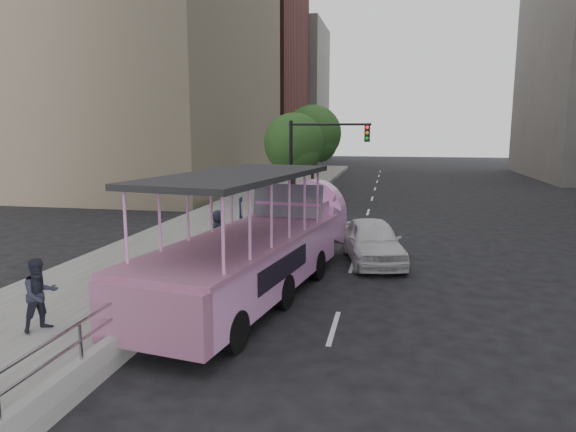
# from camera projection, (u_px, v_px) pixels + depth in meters

# --- Properties ---
(ground) EXTENTS (160.00, 160.00, 0.00)m
(ground) POSITION_uv_depth(u_px,v_px,m) (306.00, 299.00, 14.54)
(ground) COLOR black
(sidewalk) EXTENTS (5.50, 80.00, 0.30)m
(sidewalk) POSITION_uv_depth(u_px,v_px,m) (224.00, 224.00, 25.30)
(sidewalk) COLOR #A0A09A
(sidewalk) RESTS_ON ground
(kerb_wall) EXTENTS (0.24, 30.00, 0.36)m
(kerb_wall) POSITION_uv_depth(u_px,v_px,m) (224.00, 260.00, 17.00)
(kerb_wall) COLOR #A6A6A1
(kerb_wall) RESTS_ON sidewalk
(guardrail) EXTENTS (0.07, 22.00, 0.71)m
(guardrail) POSITION_uv_depth(u_px,v_px,m) (223.00, 240.00, 16.89)
(guardrail) COLOR #A1A0A5
(guardrail) RESTS_ON kerb_wall
(duck_boat) EXTENTS (4.34, 11.17, 3.62)m
(duck_boat) POSITION_uv_depth(u_px,v_px,m) (262.00, 246.00, 15.10)
(duck_boat) COLOR black
(duck_boat) RESTS_ON ground
(car) EXTENTS (2.83, 4.87, 1.56)m
(car) POSITION_uv_depth(u_px,v_px,m) (372.00, 241.00, 18.48)
(car) COLOR white
(car) RESTS_ON ground
(pedestrian_mid) EXTENTS (0.93, 1.00, 1.64)m
(pedestrian_mid) POSITION_uv_depth(u_px,v_px,m) (40.00, 294.00, 11.39)
(pedestrian_mid) COLOR #212431
(pedestrian_mid) RESTS_ON sidewalk
(pedestrian_far) EXTENTS (0.55, 0.81, 1.63)m
(pedestrian_far) POSITION_uv_depth(u_px,v_px,m) (218.00, 232.00, 18.31)
(pedestrian_far) COLOR #212431
(pedestrian_far) RESTS_ON sidewalk
(parking_sign) EXTENTS (0.10, 0.55, 2.44)m
(parking_sign) POSITION_uv_depth(u_px,v_px,m) (241.00, 223.00, 17.72)
(parking_sign) COLOR black
(parking_sign) RESTS_ON ground
(traffic_signal) EXTENTS (4.20, 0.32, 5.20)m
(traffic_signal) POSITION_uv_depth(u_px,v_px,m) (314.00, 154.00, 26.37)
(traffic_signal) COLOR black
(traffic_signal) RESTS_ON ground
(street_tree_near) EXTENTS (3.52, 3.52, 5.72)m
(street_tree_near) POSITION_uv_depth(u_px,v_px,m) (295.00, 146.00, 29.94)
(street_tree_near) COLOR #3C271B
(street_tree_near) RESTS_ON ground
(street_tree_far) EXTENTS (3.97, 3.97, 6.45)m
(street_tree_far) POSITION_uv_depth(u_px,v_px,m) (314.00, 136.00, 35.62)
(street_tree_far) COLOR #3C271B
(street_tree_far) RESTS_ON ground
(midrise_brick) EXTENTS (18.00, 16.00, 26.00)m
(midrise_brick) POSITION_uv_depth(u_px,v_px,m) (225.00, 61.00, 62.28)
(midrise_brick) COLOR brown
(midrise_brick) RESTS_ON ground
(midrise_stone_b) EXTENTS (16.00, 14.00, 20.00)m
(midrise_stone_b) POSITION_uv_depth(u_px,v_px,m) (271.00, 94.00, 77.85)
(midrise_stone_b) COLOR gray
(midrise_stone_b) RESTS_ON ground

